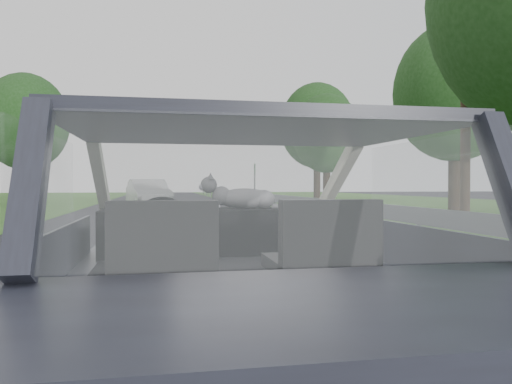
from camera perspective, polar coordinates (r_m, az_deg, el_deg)
name	(u,v)px	position (r m, az deg, el deg)	size (l,w,h in m)	color
subject_car	(237,264)	(2.77, -2.22, -8.25)	(1.80, 4.00, 1.45)	black
dashboard	(223,231)	(3.37, -3.84, -4.47)	(1.58, 0.45, 0.30)	black
driver_seat	(163,244)	(2.43, -10.60, -5.85)	(0.50, 0.72, 0.42)	black
passenger_seat	(323,240)	(2.56, 7.70, -5.50)	(0.50, 0.72, 0.42)	black
steering_wheel	(162,225)	(3.04, -10.66, -3.73)	(0.36, 0.36, 0.04)	black
cat	(245,197)	(3.35, -1.30, -0.59)	(0.53, 0.17, 0.24)	slate
guardrail	(339,206)	(13.56, 9.44, -1.59)	(0.05, 90.00, 0.32)	slate
other_car	(148,195)	(22.48, -12.22, -0.32)	(1.67, 4.23, 1.39)	#B6B6B6
highway_sign	(255,184)	(29.24, -0.15, 0.92)	(0.09, 0.94, 2.36)	#124A1A
utility_pole	(466,78)	(15.20, 22.85, 11.95)	(0.27, 0.27, 8.19)	#392A1E
tree_1	(455,119)	(23.44, 21.77, 7.71)	(5.24, 5.24, 7.95)	#163611
tree_2	(327,149)	(34.65, 8.09, 4.88)	(4.72, 4.72, 7.15)	#163611
tree_3	(317,143)	(40.02, 6.99, 5.63)	(5.91, 5.91, 8.95)	#163611
tree_6	(26,141)	(31.29, -24.83, 5.33)	(4.79, 4.79, 7.25)	#163611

